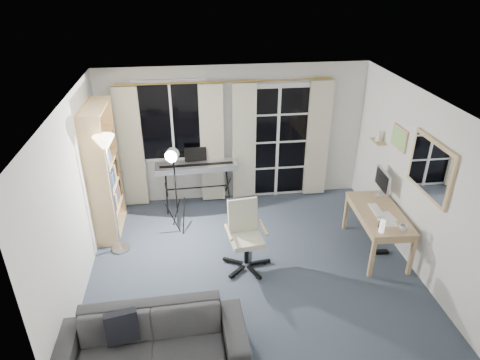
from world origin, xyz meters
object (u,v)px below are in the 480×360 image
object	(u,v)px
monitor	(382,181)
mug	(403,227)
studio_light	(173,165)
desk	(379,217)
bookshelf	(101,176)
sofa	(150,335)
keyboard_piano	(196,167)
office_chair	(244,228)
torchiere_lamp	(107,161)

from	to	relation	value
monitor	mug	world-z (taller)	monitor
studio_light	desk	distance (m)	3.10
mug	studio_light	bearing A→B (deg)	155.86
bookshelf	studio_light	size ratio (longest dim) A/B	1.41
sofa	keyboard_piano	bearing A→B (deg)	77.45
studio_light	office_chair	xyz separation A→B (m)	(0.95, -0.91, -0.60)
desk	mug	distance (m)	0.53
sofa	mug	bearing A→B (deg)	17.31
desk	monitor	bearing A→B (deg)	68.90
studio_light	office_chair	world-z (taller)	studio_light
bookshelf	monitor	distance (m)	4.24
bookshelf	desk	world-z (taller)	bookshelf
bookshelf	keyboard_piano	xyz separation A→B (m)	(1.44, 0.58, -0.22)
monitor	mug	distance (m)	0.98
mug	sofa	world-z (taller)	sofa
studio_light	sofa	bearing A→B (deg)	-80.01
bookshelf	keyboard_piano	size ratio (longest dim) A/B	1.49
studio_light	desk	size ratio (longest dim) A/B	1.16
office_chair	bookshelf	bearing A→B (deg)	145.00
office_chair	keyboard_piano	bearing A→B (deg)	102.60
torchiere_lamp	keyboard_piano	distance (m)	1.80
office_chair	mug	distance (m)	2.13
bookshelf	sofa	distance (m)	2.85
torchiere_lamp	mug	xyz separation A→B (m)	(3.88, -0.98, -0.75)
office_chair	sofa	xyz separation A→B (m)	(-1.21, -1.59, -0.19)
studio_light	mug	size ratio (longest dim) A/B	13.49
bookshelf	mug	xyz separation A→B (m)	(4.11, -1.53, -0.26)
torchiere_lamp	keyboard_piano	bearing A→B (deg)	43.07
studio_light	monitor	distance (m)	3.15
studio_light	monitor	xyz separation A→B (m)	(3.12, -0.40, -0.26)
bookshelf	keyboard_piano	bearing A→B (deg)	22.78
keyboard_piano	studio_light	distance (m)	0.93
office_chair	desk	size ratio (longest dim) A/B	0.78
keyboard_piano	office_chair	world-z (taller)	keyboard_piano
bookshelf	mug	size ratio (longest dim) A/B	18.97
monitor	sofa	bearing A→B (deg)	-145.73
torchiere_lamp	monitor	xyz separation A→B (m)	(3.97, -0.03, -0.55)
desk	mug	bearing A→B (deg)	-76.16
studio_light	monitor	size ratio (longest dim) A/B	3.07
keyboard_piano	desk	size ratio (longest dim) A/B	1.10
studio_light	desk	world-z (taller)	studio_light
office_chair	monitor	distance (m)	2.25
torchiere_lamp	sofa	distance (m)	2.45
monitor	sofa	distance (m)	4.01
monitor	mug	size ratio (longest dim) A/B	4.40
bookshelf	office_chair	bearing A→B (deg)	-27.11
desk	monitor	distance (m)	0.59
office_chair	sofa	bearing A→B (deg)	-134.32
mug	desk	bearing A→B (deg)	101.31
sofa	bookshelf	bearing A→B (deg)	105.39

